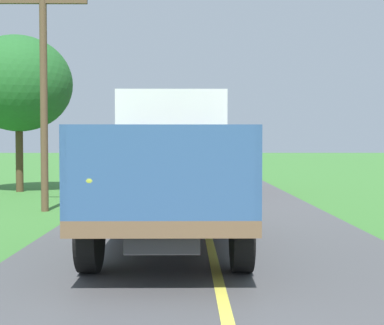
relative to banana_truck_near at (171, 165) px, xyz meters
The scene contains 4 objects.
banana_truck_near is the anchor object (origin of this frame).
banana_truck_far 11.03m from the banana_truck_near, 88.16° to the left, with size 2.38×5.81×2.80m.
utility_pole_roadside 6.23m from the banana_truck_near, 127.42° to the left, with size 2.39×0.20×6.09m.
roadside_tree_mid_right 12.50m from the banana_truck_near, 120.17° to the left, with size 4.05×4.05×5.96m.
Camera 1 is at (-0.40, -0.17, 1.87)m, focal length 49.49 mm.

